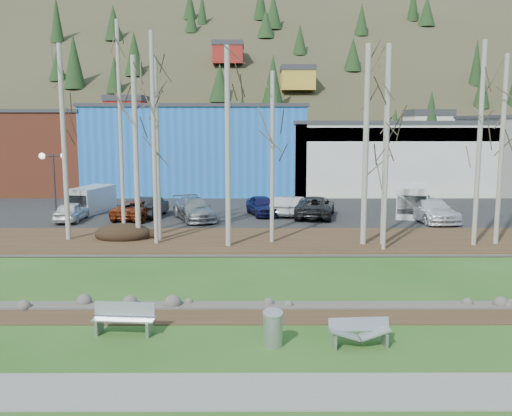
{
  "coord_description": "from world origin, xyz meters",
  "views": [
    {
      "loc": [
        -0.58,
        -16.89,
        6.68
      ],
      "look_at": [
        -0.5,
        10.75,
        2.5
      ],
      "focal_mm": 40.0,
      "sensor_mm": 36.0,
      "label": 1
    }
  ],
  "objects_px": {
    "car_0": "(71,211)",
    "car_9": "(293,206)",
    "car_3": "(194,209)",
    "car_1": "(151,206)",
    "seagull": "(342,323)",
    "car_4": "(262,206)",
    "van_grey": "(90,200)",
    "bench_damaged": "(359,332)",
    "van_white": "(412,201)",
    "bench_intact": "(124,318)",
    "car_6": "(315,207)",
    "car_8": "(433,210)",
    "car_5": "(287,206)",
    "car_7": "(429,210)",
    "litter_bin": "(273,330)",
    "car_2": "(138,209)",
    "street_lamp": "(54,168)"
  },
  "relations": [
    {
      "from": "car_1",
      "to": "car_3",
      "type": "bearing_deg",
      "value": 162.22
    },
    {
      "from": "car_5",
      "to": "car_7",
      "type": "distance_m",
      "value": 9.67
    },
    {
      "from": "bench_damaged",
      "to": "car_5",
      "type": "bearing_deg",
      "value": 87.93
    },
    {
      "from": "car_6",
      "to": "van_grey",
      "type": "xyz_separation_m",
      "value": [
        -16.17,
        2.05,
        0.19
      ]
    },
    {
      "from": "car_5",
      "to": "car_0",
      "type": "bearing_deg",
      "value": 28.03
    },
    {
      "from": "van_grey",
      "to": "car_4",
      "type": "bearing_deg",
      "value": 8.3
    },
    {
      "from": "car_8",
      "to": "van_white",
      "type": "bearing_deg",
      "value": 99.13
    },
    {
      "from": "seagull",
      "to": "car_0",
      "type": "height_order",
      "value": "car_0"
    },
    {
      "from": "bench_intact",
      "to": "street_lamp",
      "type": "distance_m",
      "value": 21.92
    },
    {
      "from": "car_1",
      "to": "van_white",
      "type": "xyz_separation_m",
      "value": [
        18.35,
        0.33,
        0.35
      ]
    },
    {
      "from": "bench_intact",
      "to": "car_1",
      "type": "distance_m",
      "value": 22.2
    },
    {
      "from": "car_1",
      "to": "seagull",
      "type": "bearing_deg",
      "value": 121.94
    },
    {
      "from": "car_0",
      "to": "car_9",
      "type": "height_order",
      "value": "car_9"
    },
    {
      "from": "car_3",
      "to": "van_white",
      "type": "bearing_deg",
      "value": -14.36
    },
    {
      "from": "car_4",
      "to": "car_8",
      "type": "bearing_deg",
      "value": -26.65
    },
    {
      "from": "bench_damaged",
      "to": "car_2",
      "type": "height_order",
      "value": "car_2"
    },
    {
      "from": "seagull",
      "to": "car_0",
      "type": "bearing_deg",
      "value": 109.04
    },
    {
      "from": "car_5",
      "to": "litter_bin",
      "type": "bearing_deg",
      "value": 103.86
    },
    {
      "from": "litter_bin",
      "to": "van_white",
      "type": "height_order",
      "value": "van_white"
    },
    {
      "from": "van_white",
      "to": "car_9",
      "type": "bearing_deg",
      "value": -166.18
    },
    {
      "from": "car_9",
      "to": "car_1",
      "type": "bearing_deg",
      "value": 21.66
    },
    {
      "from": "bench_damaged",
      "to": "van_white",
      "type": "relative_size",
      "value": 0.36
    },
    {
      "from": "car_3",
      "to": "car_9",
      "type": "bearing_deg",
      "value": -4.13
    },
    {
      "from": "car_4",
      "to": "van_white",
      "type": "xyz_separation_m",
      "value": [
        10.56,
        -0.14,
        0.36
      ]
    },
    {
      "from": "seagull",
      "to": "street_lamp",
      "type": "bearing_deg",
      "value": 111.14
    },
    {
      "from": "car_5",
      "to": "car_8",
      "type": "relative_size",
      "value": 0.79
    },
    {
      "from": "car_0",
      "to": "car_5",
      "type": "height_order",
      "value": "car_5"
    },
    {
      "from": "car_4",
      "to": "car_6",
      "type": "distance_m",
      "value": 3.77
    },
    {
      "from": "car_2",
      "to": "car_3",
      "type": "height_order",
      "value": "car_3"
    },
    {
      "from": "car_5",
      "to": "bench_intact",
      "type": "bearing_deg",
      "value": 92.18
    },
    {
      "from": "bench_intact",
      "to": "car_1",
      "type": "height_order",
      "value": "car_1"
    },
    {
      "from": "van_grey",
      "to": "litter_bin",
      "type": "bearing_deg",
      "value": -49.33
    },
    {
      "from": "car_0",
      "to": "street_lamp",
      "type": "bearing_deg",
      "value": 19.11
    },
    {
      "from": "car_0",
      "to": "car_8",
      "type": "distance_m",
      "value": 24.05
    },
    {
      "from": "bench_intact",
      "to": "van_grey",
      "type": "relative_size",
      "value": 0.44
    },
    {
      "from": "car_2",
      "to": "car_6",
      "type": "bearing_deg",
      "value": -164.14
    },
    {
      "from": "car_0",
      "to": "car_9",
      "type": "bearing_deg",
      "value": -170.53
    },
    {
      "from": "car_6",
      "to": "litter_bin",
      "type": "bearing_deg",
      "value": 91.53
    },
    {
      "from": "seagull",
      "to": "car_1",
      "type": "xyz_separation_m",
      "value": [
        -10.12,
        21.57,
        0.67
      ]
    },
    {
      "from": "van_white",
      "to": "bench_intact",
      "type": "bearing_deg",
      "value": -108.48
    },
    {
      "from": "litter_bin",
      "to": "car_9",
      "type": "height_order",
      "value": "car_9"
    },
    {
      "from": "car_6",
      "to": "car_3",
      "type": "bearing_deg",
      "value": 18.23
    },
    {
      "from": "car_1",
      "to": "van_grey",
      "type": "height_order",
      "value": "van_grey"
    },
    {
      "from": "car_3",
      "to": "car_5",
      "type": "xyz_separation_m",
      "value": [
        6.37,
        2.08,
        -0.07
      ]
    },
    {
      "from": "bench_intact",
      "to": "car_0",
      "type": "bearing_deg",
      "value": 117.03
    },
    {
      "from": "van_grey",
      "to": "car_8",
      "type": "bearing_deg",
      "value": 5.09
    },
    {
      "from": "car_3",
      "to": "van_white",
      "type": "distance_m",
      "value": 15.28
    },
    {
      "from": "bench_intact",
      "to": "car_9",
      "type": "bearing_deg",
      "value": 78.17
    },
    {
      "from": "bench_damaged",
      "to": "car_9",
      "type": "relative_size",
      "value": 0.46
    },
    {
      "from": "car_4",
      "to": "van_grey",
      "type": "bearing_deg",
      "value": 160.04
    }
  ]
}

